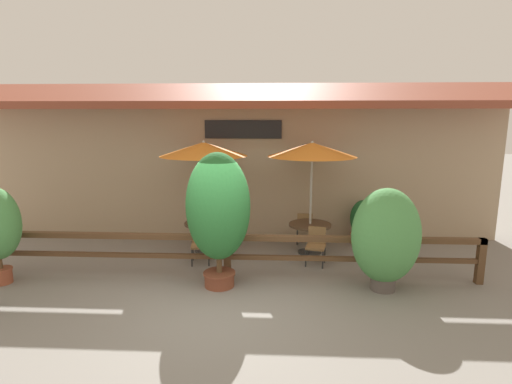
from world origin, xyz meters
The scene contains 14 objects.
ground_plane centered at (0.00, 0.00, 0.00)m, with size 60.00×60.00×0.00m, color gray.
building_facade centered at (0.00, 4.10, 2.17)m, with size 14.28×1.49×4.23m.
patio_railing centered at (0.00, 1.05, 0.70)m, with size 10.40×0.14×0.95m.
patio_umbrella_near centered at (-0.75, 2.74, 2.56)m, with size 2.12×2.12×2.77m.
dining_table_near centered at (-0.75, 2.74, 0.60)m, with size 1.04×1.04×0.75m.
chair_near_streetside centered at (-0.73, 1.95, 0.48)m, with size 0.47×0.47×0.85m.
chair_near_wallside centered at (-0.77, 3.53, 0.48)m, with size 0.48×0.48×0.85m.
patio_umbrella_middle centered at (1.84, 2.73, 2.56)m, with size 2.12×2.12×2.77m.
dining_table_middle centered at (1.84, 2.73, 0.60)m, with size 1.04×1.04×0.75m.
chair_middle_streetside centered at (1.93, 1.99, 0.48)m, with size 0.50×0.50×0.85m.
chair_middle_wallside centered at (1.77, 3.48, 0.48)m, with size 0.45×0.45×0.85m.
potted_plant_small_flowering centered at (3.11, 0.66, 1.07)m, with size 1.30×1.17×2.02m.
potted_plant_tall_tropical centered at (-0.12, 0.67, 1.57)m, with size 1.25×1.13×2.69m.
potted_plant_broad_leaf centered at (3.31, 3.55, 0.58)m, with size 0.69×0.64×1.19m.
Camera 1 is at (0.99, -6.80, 3.35)m, focal length 28.00 mm.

